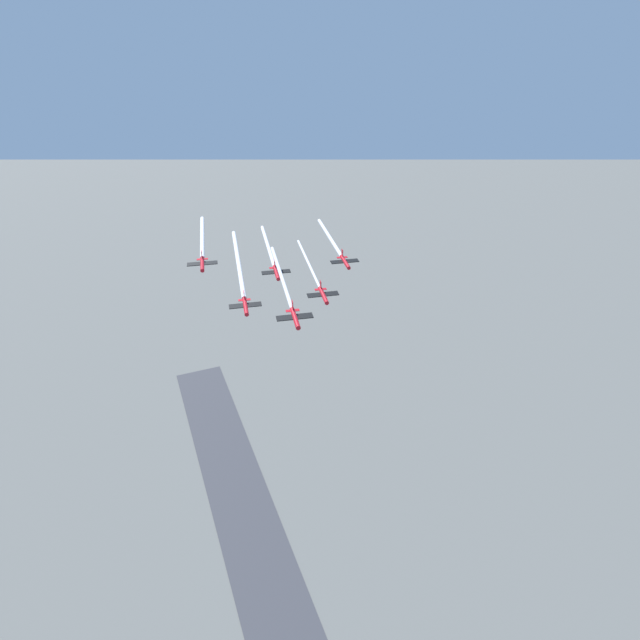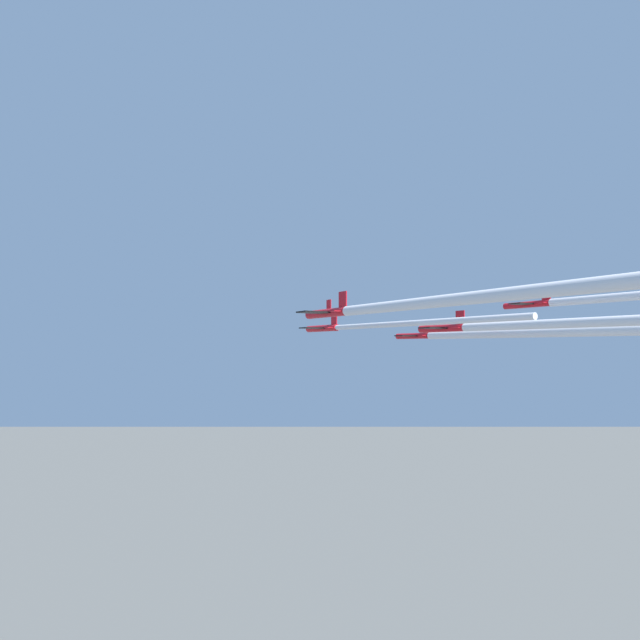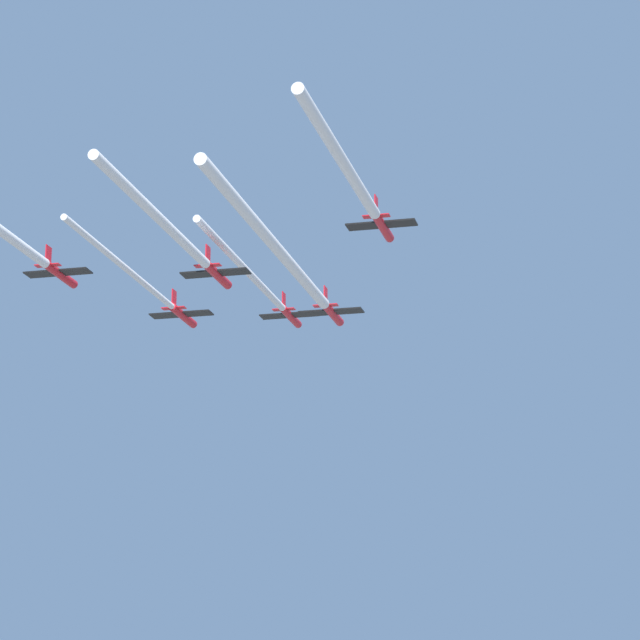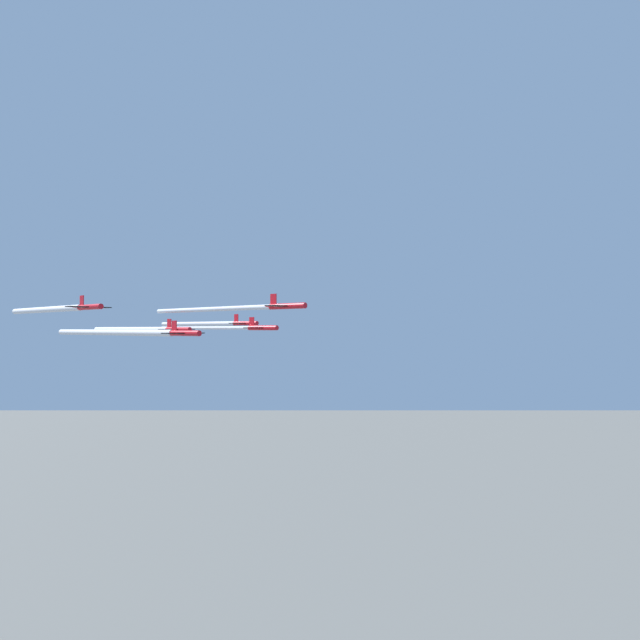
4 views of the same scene
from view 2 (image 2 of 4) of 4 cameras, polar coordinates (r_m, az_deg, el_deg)
The scene contains 11 objects.
jet_0 at distance 97.84m, azimuth 0.03°, elevation 0.87°, with size 8.05×8.48×2.83m.
jet_1 at distance 78.70m, azimuth 0.37°, elevation -0.93°, with size 8.05×8.48×2.83m.
jet_2 at distance 90.40m, azimuth 10.74°, elevation -1.78°, with size 8.05×8.48×2.83m.
jet_3 at distance 59.83m, azimuth 0.93°, elevation 0.84°, with size 8.05×8.48×2.83m.
jet_4 at distance 72.00m, azimuth 13.91°, elevation -0.90°, with size 8.05×8.48×2.83m.
jet_5 at distance 87.04m, azimuth 22.74°, elevation 1.67°, with size 8.05×8.48×2.83m.
smoke_trail_0 at distance 80.08m, azimuth 8.36°, elevation 1.74°, with size 4.74×36.08×0.89m.
smoke_trail_1 at distance 62.21m, azimuth 10.57°, elevation -0.36°, with size 4.29×33.49×0.72m.
smoke_trail_2 at distance 72.45m, azimuth 25.77°, elevation -1.26°, with size 6.33×47.65×1.25m.
smoke_trail_3 at distance 44.55m, azimuth 14.86°, elevation 2.22°, with size 4.47×31.78×1.09m.
smoke_trail_4 at distance 59.58m, azimuth 28.14°, elevation -0.25°, with size 4.60×33.08×1.08m.
Camera 2 is at (84.94, 87.91, 161.37)m, focal length 28.00 mm.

